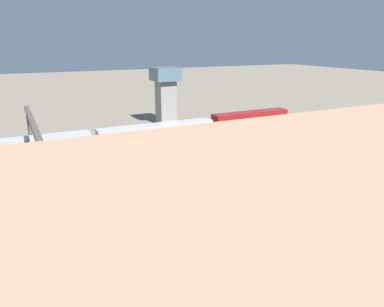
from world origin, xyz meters
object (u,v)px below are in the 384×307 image
Objects in this scene: train_on_track_2 at (13,165)px; signal_gantry at (34,132)px; train_on_track_1 at (2,160)px; train_on_track_0 at (146,135)px; train_on_track_5 at (151,187)px; control_tower at (166,91)px.

signal_gantry reaches higher than train_on_track_2.
train_on_track_2 is 1.57× the size of signal_gantry.
train_on_track_0 is at bearing -168.54° from train_on_track_1.
train_on_track_5 is 46.19m from control_tower.
control_tower reaches higher than train_on_track_5.
train_on_track_0 is 5.02× the size of control_tower.
signal_gantry is 2.27× the size of control_tower.
train_on_track_0 is at bearing 56.37° from control_tower.
signal_gantry is (-4.58, 7.50, 5.40)m from train_on_track_1.
control_tower reaches higher than signal_gantry.
train_on_track_1 is 0.15× the size of train_on_track_0.
train_on_track_1 is at bearing -74.07° from train_on_track_2.
signal_gantry is (20.08, 12.50, 5.45)m from train_on_track_0.
control_tower reaches higher than train_on_track_2.
train_on_track_5 is 3.02× the size of signal_gantry.
train_on_track_2 is 0.52× the size of train_on_track_5.
train_on_track_5 is 26.38m from train_on_track_0.
control_tower is (-19.42, -41.52, 5.68)m from train_on_track_5.
train_on_track_0 is (-24.66, -5.00, -0.05)m from train_on_track_1.
control_tower is at bearing -115.06° from train_on_track_5.
signal_gantry is at bearing 43.05° from control_tower.
train_on_track_5 is 6.85× the size of control_tower.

